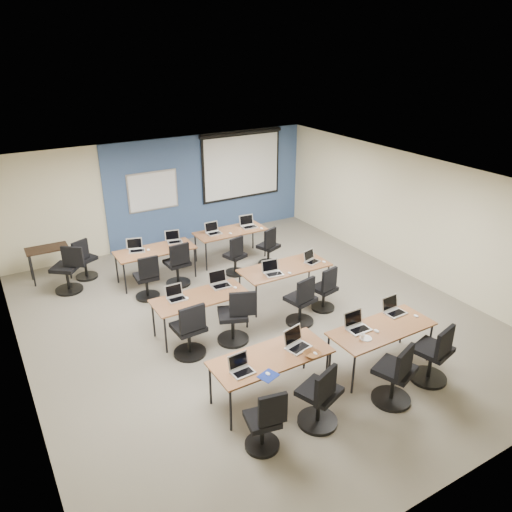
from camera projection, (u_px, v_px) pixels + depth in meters
floor at (254, 319)px, 9.53m from camera, size 8.00×9.00×0.02m
ceiling at (254, 182)px, 8.43m from camera, size 8.00×9.00×0.02m
wall_back at (164, 193)px, 12.52m from camera, size 8.00×0.04×2.70m
wall_front at (463, 398)px, 5.44m from camera, size 8.00×0.04×2.70m
wall_left at (13, 312)px, 7.12m from camera, size 0.04×9.00×2.70m
wall_right at (413, 217)px, 10.84m from camera, size 0.04×9.00×2.70m
blue_accent_panel at (209, 186)px, 13.08m from camera, size 5.50×0.04×2.70m
whiteboard at (153, 191)px, 12.28m from camera, size 1.28×0.03×0.98m
projector_screen at (242, 162)px, 13.25m from camera, size 2.40×0.10×1.82m
training_table_front_left at (271, 359)px, 7.22m from camera, size 1.80×0.75×0.73m
training_table_front_right at (382, 330)px, 7.92m from camera, size 1.75×0.73×0.73m
training_table_mid_left at (200, 299)px, 8.86m from camera, size 1.70×0.71×0.73m
training_table_mid_right at (285, 269)px, 9.98m from camera, size 1.84×0.77×0.73m
training_table_back_left at (155, 252)px, 10.79m from camera, size 1.70×0.71×0.73m
training_table_back_right at (230, 233)px, 11.82m from camera, size 1.70×0.71×0.73m
laptop_0 at (241, 368)px, 6.85m from camera, size 0.31×0.26×0.24m
mouse_0 at (268, 374)px, 6.81m from camera, size 0.08×0.10×0.03m
task_chair_0 at (265, 425)px, 6.40m from camera, size 0.47×0.47×0.95m
laptop_1 at (296, 343)px, 7.40m from camera, size 0.36×0.30×0.27m
mouse_1 at (316, 353)px, 7.25m from camera, size 0.07×0.10×0.03m
task_chair_1 at (320, 400)px, 6.77m from camera, size 0.59×0.57×1.04m
laptop_2 at (357, 325)px, 7.85m from camera, size 0.36×0.30×0.27m
mouse_2 at (377, 331)px, 7.79m from camera, size 0.07×0.11×0.04m
task_chair_2 at (395, 378)px, 7.20m from camera, size 0.61×0.58×1.05m
laptop_3 at (393, 309)px, 8.31m from camera, size 0.35×0.29×0.26m
mouse_3 at (416, 316)px, 8.21m from camera, size 0.08×0.10×0.03m
task_chair_3 at (434, 358)px, 7.66m from camera, size 0.58×0.58×1.05m
laptop_4 at (176, 296)px, 8.75m from camera, size 0.31×0.27×0.24m
mouse_4 at (187, 298)px, 8.77m from camera, size 0.08×0.11×0.04m
task_chair_4 at (190, 334)px, 8.29m from camera, size 0.56×0.56×1.03m
laptop_5 at (220, 282)px, 9.21m from camera, size 0.35×0.30×0.27m
mouse_5 at (235, 287)px, 9.13m from camera, size 0.06×0.10×0.03m
task_chair_5 at (235, 320)px, 8.67m from camera, size 0.60×0.56×1.04m
laptop_6 at (272, 271)px, 9.66m from camera, size 0.34×0.29×0.26m
mouse_6 at (290, 273)px, 9.68m from camera, size 0.09×0.11×0.03m
task_chair_6 at (301, 304)px, 9.21m from camera, size 0.53×0.53×1.01m
laptop_7 at (311, 259)px, 10.17m from camera, size 0.30×0.26×0.23m
mouse_7 at (324, 262)px, 10.16m from camera, size 0.07×0.10×0.03m
task_chair_7 at (325, 292)px, 9.70m from camera, size 0.46×0.46×0.95m
laptop_8 at (136, 248)px, 10.70m from camera, size 0.34×0.29×0.25m
mouse_8 at (148, 250)px, 10.73m from camera, size 0.07×0.10×0.04m
task_chair_8 at (147, 281)px, 10.13m from camera, size 0.50×0.50×0.98m
laptop_9 at (174, 239)px, 11.15m from camera, size 0.33×0.28×0.25m
mouse_9 at (184, 245)px, 10.97m from camera, size 0.07×0.10×0.03m
task_chair_9 at (178, 268)px, 10.66m from camera, size 0.53×0.53×1.01m
laptop_10 at (213, 231)px, 11.63m from camera, size 0.33×0.28×0.25m
mouse_10 at (230, 233)px, 11.61m from camera, size 0.07×0.10×0.04m
task_chair_10 at (236, 259)px, 11.16m from camera, size 0.47×0.46×0.95m
laptop_11 at (248, 224)px, 12.02m from camera, size 0.36×0.31×0.27m
mouse_11 at (261, 228)px, 11.92m from camera, size 0.09×0.12×0.04m
task_chair_11 at (269, 250)px, 11.60m from camera, size 0.50×0.48×0.96m
blue_mousepad at (268, 376)px, 6.78m from camera, size 0.31×0.28×0.01m
snack_bowl at (312, 354)px, 7.19m from camera, size 0.34×0.34×0.07m
snack_plate at (366, 338)px, 7.62m from camera, size 0.20×0.20×0.01m
coffee_cup at (362, 336)px, 7.59m from camera, size 0.08×0.08×0.06m
utility_table at (47, 252)px, 10.84m from camera, size 0.87×0.48×0.75m
spare_chair_a at (84, 262)px, 10.96m from camera, size 0.52×0.48×0.96m
spare_chair_b at (69, 273)px, 10.40m from camera, size 0.66×0.57×1.04m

